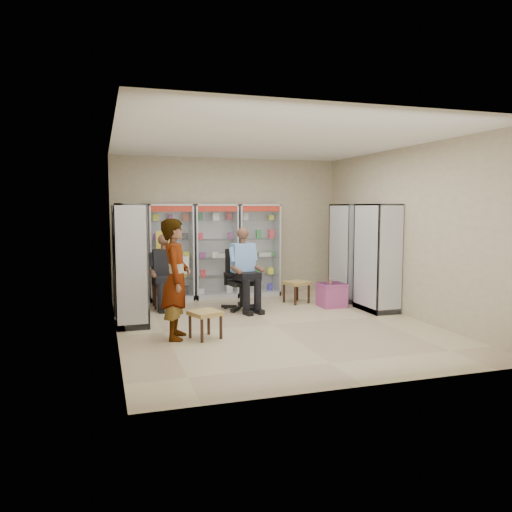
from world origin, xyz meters
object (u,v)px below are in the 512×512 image
object	(u,v)px
woven_stool_a	(296,292)
wooden_chair	(164,283)
cabinet_left_far	(127,258)
standing_man	(176,279)
cabinet_back_right	(258,250)
pink_trunk	(332,295)
cabinet_back_mid	(216,251)
cabinet_right_near	(377,258)
cabinet_left_near	(131,265)
cabinet_back_left	(171,252)
woven_stool_b	(205,325)
cabinet_right_far	(349,253)
office_chair	(242,279)
seated_shopkeeper	(242,272)

from	to	relation	value
woven_stool_a	wooden_chair	bearing A→B (deg)	172.12
cabinet_left_far	standing_man	distance (m)	2.27
cabinet_back_right	pink_trunk	world-z (taller)	cabinet_back_right
cabinet_back_mid	standing_man	xyz separation A→B (m)	(-1.31, -3.12, -0.11)
cabinet_right_near	cabinet_left_near	distance (m)	4.46
cabinet_back_left	woven_stool_b	bearing A→B (deg)	-89.09
cabinet_right_far	standing_man	bearing A→B (deg)	117.14
cabinet_back_mid	office_chair	world-z (taller)	cabinet_back_mid
cabinet_right_near	office_chair	size ratio (longest dim) A/B	1.74
cabinet_right_far	office_chair	xyz separation A→B (m)	(-2.39, -0.25, -0.42)
cabinet_left_near	cabinet_right_near	bearing A→B (deg)	87.43
cabinet_back_left	cabinet_back_right	distance (m)	1.90
cabinet_back_right	cabinet_left_far	distance (m)	2.98
wooden_chair	seated_shopkeeper	world-z (taller)	seated_shopkeeper
cabinet_back_left	cabinet_left_near	xyz separation A→B (m)	(-0.93, -2.03, 0.00)
woven_stool_b	cabinet_left_near	bearing A→B (deg)	128.80
pink_trunk	cabinet_back_left	bearing A→B (deg)	150.15
cabinet_back_right	wooden_chair	xyz separation A→B (m)	(-2.15, -0.73, -0.53)
cabinet_right_near	office_chair	world-z (taller)	cabinet_right_near
cabinet_right_near	wooden_chair	xyz separation A→B (m)	(-3.78, 1.50, -0.53)
woven_stool_a	cabinet_right_near	bearing A→B (deg)	-44.47
cabinet_left_far	seated_shopkeeper	size ratio (longest dim) A/B	1.37
woven_stool_b	standing_man	size ratio (longest dim) A/B	0.23
cabinet_back_left	cabinet_right_far	world-z (taller)	same
cabinet_back_right	seated_shopkeeper	world-z (taller)	cabinet_back_right
cabinet_right_near	cabinet_left_far	world-z (taller)	same
cabinet_right_far	office_chair	size ratio (longest dim) A/B	1.74
woven_stool_b	cabinet_back_left	bearing A→B (deg)	90.91
seated_shopkeeper	woven_stool_a	bearing A→B (deg)	5.21
cabinet_back_left	cabinet_right_far	xyz separation A→B (m)	(3.53, -1.13, 0.00)
seated_shopkeeper	cabinet_right_near	bearing A→B (deg)	-28.59
cabinet_back_right	seated_shopkeeper	xyz separation A→B (m)	(-0.76, -1.43, -0.27)
cabinet_right_near	wooden_chair	size ratio (longest dim) A/B	2.13
woven_stool_a	standing_man	size ratio (longest dim) A/B	0.25
cabinet_left_near	wooden_chair	size ratio (longest dim) A/B	2.13
wooden_chair	seated_shopkeeper	bearing A→B (deg)	-26.70
cabinet_back_left	cabinet_left_near	world-z (taller)	same
cabinet_back_mid	cabinet_left_near	size ratio (longest dim) A/B	1.00
cabinet_left_far	woven_stool_b	distance (m)	2.64
cabinet_back_mid	pink_trunk	bearing A→B (deg)	-40.53
cabinet_left_near	wooden_chair	xyz separation A→B (m)	(0.68, 1.30, -0.53)
cabinet_left_far	seated_shopkeeper	world-z (taller)	cabinet_left_far
cabinet_left_far	office_chair	size ratio (longest dim) A/B	1.74
cabinet_back_right	cabinet_left_far	xyz separation A→B (m)	(-2.83, -0.93, 0.00)
pink_trunk	cabinet_left_near	bearing A→B (deg)	-174.43
cabinet_back_left	cabinet_right_far	size ratio (longest dim) A/B	1.00
cabinet_back_right	cabinet_left_near	xyz separation A→B (m)	(-2.83, -2.03, 0.00)
cabinet_back_mid	cabinet_right_far	xyz separation A→B (m)	(2.58, -1.13, 0.00)
cabinet_right_far	standing_man	size ratio (longest dim) A/B	1.13
cabinet_back_mid	wooden_chair	world-z (taller)	cabinet_back_mid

